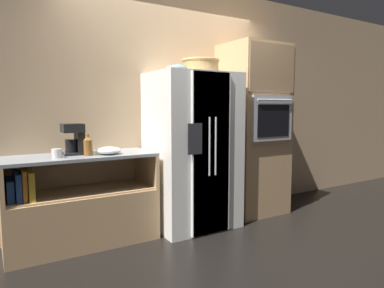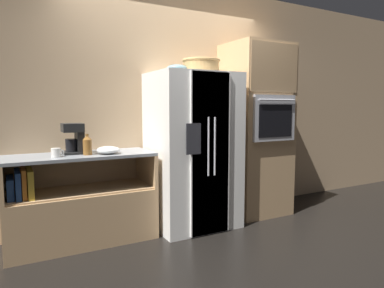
{
  "view_description": "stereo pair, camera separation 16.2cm",
  "coord_description": "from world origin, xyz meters",
  "px_view_note": "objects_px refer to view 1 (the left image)",
  "views": [
    {
      "loc": [
        -1.85,
        -3.24,
        1.34
      ],
      "look_at": [
        0.06,
        -0.07,
        0.94
      ],
      "focal_mm": 32.0,
      "sensor_mm": 36.0,
      "label": 1
    },
    {
      "loc": [
        -1.71,
        -3.32,
        1.34
      ],
      "look_at": [
        0.06,
        -0.07,
        0.94
      ],
      "focal_mm": 32.0,
      "sensor_mm": 36.0,
      "label": 2
    }
  ],
  "objects_px": {
    "bottle_tall": "(88,145)",
    "fruit_bowl": "(177,68)",
    "wicker_basket": "(201,66)",
    "mixing_bowl": "(109,150)",
    "refrigerator": "(193,151)",
    "mug": "(57,153)",
    "wall_oven": "(253,130)",
    "coffee_maker": "(75,138)"
  },
  "relations": [
    {
      "from": "wall_oven",
      "to": "coffee_maker",
      "type": "xyz_separation_m",
      "value": [
        -2.17,
        0.1,
        -0.01
      ]
    },
    {
      "from": "wicker_basket",
      "to": "coffee_maker",
      "type": "xyz_separation_m",
      "value": [
        -1.32,
        0.19,
        -0.75
      ]
    },
    {
      "from": "wicker_basket",
      "to": "bottle_tall",
      "type": "xyz_separation_m",
      "value": [
        -1.23,
        0.04,
        -0.81
      ]
    },
    {
      "from": "wall_oven",
      "to": "mug",
      "type": "distance_m",
      "value": 2.37
    },
    {
      "from": "refrigerator",
      "to": "wicker_basket",
      "type": "bearing_deg",
      "value": -26.26
    },
    {
      "from": "refrigerator",
      "to": "wicker_basket",
      "type": "height_order",
      "value": "wicker_basket"
    },
    {
      "from": "bottle_tall",
      "to": "refrigerator",
      "type": "bearing_deg",
      "value": -0.29
    },
    {
      "from": "bottle_tall",
      "to": "mixing_bowl",
      "type": "distance_m",
      "value": 0.2
    },
    {
      "from": "wicker_basket",
      "to": "coffee_maker",
      "type": "bearing_deg",
      "value": 171.81
    },
    {
      "from": "bottle_tall",
      "to": "coffee_maker",
      "type": "bearing_deg",
      "value": 120.65
    },
    {
      "from": "wall_oven",
      "to": "wicker_basket",
      "type": "height_order",
      "value": "wall_oven"
    },
    {
      "from": "fruit_bowl",
      "to": "bottle_tall",
      "type": "relative_size",
      "value": 1.13
    },
    {
      "from": "mug",
      "to": "coffee_maker",
      "type": "relative_size",
      "value": 0.39
    },
    {
      "from": "refrigerator",
      "to": "mug",
      "type": "height_order",
      "value": "refrigerator"
    },
    {
      "from": "refrigerator",
      "to": "fruit_bowl",
      "type": "distance_m",
      "value": 0.92
    },
    {
      "from": "wicker_basket",
      "to": "mixing_bowl",
      "type": "relative_size",
      "value": 1.78
    },
    {
      "from": "fruit_bowl",
      "to": "refrigerator",
      "type": "bearing_deg",
      "value": -7.31
    },
    {
      "from": "mug",
      "to": "mixing_bowl",
      "type": "distance_m",
      "value": 0.48
    },
    {
      "from": "mixing_bowl",
      "to": "coffee_maker",
      "type": "bearing_deg",
      "value": 150.9
    },
    {
      "from": "mixing_bowl",
      "to": "coffee_maker",
      "type": "relative_size",
      "value": 0.78
    },
    {
      "from": "mug",
      "to": "bottle_tall",
      "type": "bearing_deg",
      "value": 3.15
    },
    {
      "from": "bottle_tall",
      "to": "wall_oven",
      "type": "bearing_deg",
      "value": 1.19
    },
    {
      "from": "fruit_bowl",
      "to": "coffee_maker",
      "type": "xyz_separation_m",
      "value": [
        -1.06,
        0.13,
        -0.71
      ]
    },
    {
      "from": "fruit_bowl",
      "to": "wicker_basket",
      "type": "bearing_deg",
      "value": -13.37
    },
    {
      "from": "refrigerator",
      "to": "wall_oven",
      "type": "relative_size",
      "value": 0.81
    },
    {
      "from": "refrigerator",
      "to": "wicker_basket",
      "type": "xyz_separation_m",
      "value": [
        0.08,
        -0.04,
        0.94
      ]
    },
    {
      "from": "bottle_tall",
      "to": "mug",
      "type": "distance_m",
      "value": 0.29
    },
    {
      "from": "fruit_bowl",
      "to": "mixing_bowl",
      "type": "xyz_separation_m",
      "value": [
        -0.78,
        -0.03,
        -0.83
      ]
    },
    {
      "from": "fruit_bowl",
      "to": "coffee_maker",
      "type": "distance_m",
      "value": 1.28
    },
    {
      "from": "fruit_bowl",
      "to": "coffee_maker",
      "type": "bearing_deg",
      "value": 173.12
    },
    {
      "from": "fruit_bowl",
      "to": "mug",
      "type": "relative_size",
      "value": 2.0
    },
    {
      "from": "bottle_tall",
      "to": "mug",
      "type": "xyz_separation_m",
      "value": [
        -0.28,
        -0.02,
        -0.06
      ]
    },
    {
      "from": "bottle_tall",
      "to": "fruit_bowl",
      "type": "bearing_deg",
      "value": 1.04
    },
    {
      "from": "fruit_bowl",
      "to": "mixing_bowl",
      "type": "height_order",
      "value": "fruit_bowl"
    },
    {
      "from": "refrigerator",
      "to": "fruit_bowl",
      "type": "bearing_deg",
      "value": 172.69
    },
    {
      "from": "wall_oven",
      "to": "mug",
      "type": "xyz_separation_m",
      "value": [
        -2.36,
        -0.06,
        -0.13
      ]
    },
    {
      "from": "wicker_basket",
      "to": "coffee_maker",
      "type": "distance_m",
      "value": 1.53
    },
    {
      "from": "refrigerator",
      "to": "mug",
      "type": "xyz_separation_m",
      "value": [
        -1.44,
        -0.01,
        0.07
      ]
    },
    {
      "from": "wall_oven",
      "to": "wicker_basket",
      "type": "xyz_separation_m",
      "value": [
        -0.85,
        -0.09,
        0.73
      ]
    },
    {
      "from": "wall_oven",
      "to": "mug",
      "type": "height_order",
      "value": "wall_oven"
    },
    {
      "from": "mug",
      "to": "coffee_maker",
      "type": "bearing_deg",
      "value": 39.11
    },
    {
      "from": "wicker_basket",
      "to": "mixing_bowl",
      "type": "xyz_separation_m",
      "value": [
        -1.04,
        0.03,
        -0.87
      ]
    }
  ]
}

